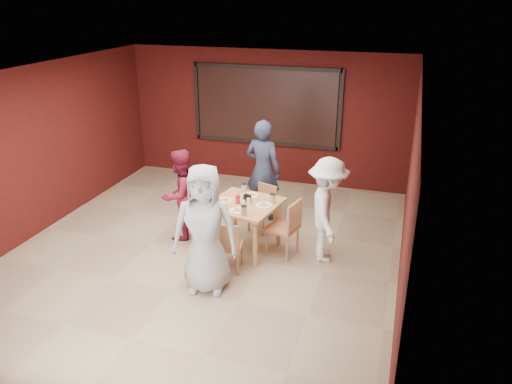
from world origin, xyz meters
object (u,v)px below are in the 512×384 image
(chair_left, at_px, (200,218))
(diner_front, at_px, (205,229))
(dining_table, at_px, (244,209))
(chair_right, at_px, (287,225))
(diner_left, at_px, (180,195))
(diner_back, at_px, (263,170))
(diner_right, at_px, (327,210))
(chair_back, at_px, (264,205))
(chair_front, at_px, (228,244))

(chair_left, height_order, diner_front, diner_front)
(dining_table, distance_m, chair_right, 0.72)
(chair_right, height_order, diner_front, diner_front)
(diner_front, distance_m, diner_left, 1.67)
(diner_back, relative_size, diner_right, 1.12)
(diner_right, bearing_deg, chair_left, 78.32)
(diner_front, bearing_deg, dining_table, 72.63)
(chair_back, relative_size, diner_back, 0.44)
(chair_left, bearing_deg, chair_back, 43.32)
(chair_left, height_order, diner_left, diner_left)
(chair_right, bearing_deg, chair_front, -133.72)
(dining_table, relative_size, chair_left, 1.50)
(diner_front, xyz_separation_m, diner_right, (1.44, 1.32, -0.09))
(diner_front, relative_size, diner_left, 1.19)
(chair_front, relative_size, chair_left, 1.03)
(chair_back, distance_m, diner_right, 1.44)
(diner_right, bearing_deg, diner_left, 75.48)
(diner_back, xyz_separation_m, diner_right, (1.36, -1.19, -0.10))
(dining_table, bearing_deg, diner_back, 93.05)
(dining_table, bearing_deg, chair_left, -179.43)
(chair_right, relative_size, diner_front, 0.51)
(chair_front, bearing_deg, diner_front, -105.42)
(chair_left, distance_m, diner_right, 2.09)
(chair_right, bearing_deg, dining_table, 179.31)
(diner_front, relative_size, diner_back, 1.00)
(chair_right, height_order, diner_back, diner_back)
(chair_right, bearing_deg, chair_back, 127.33)
(chair_front, distance_m, chair_back, 1.54)
(dining_table, xyz_separation_m, chair_front, (-0.00, -0.74, -0.24))
(diner_front, bearing_deg, diner_right, 31.61)
(diner_back, relative_size, diner_left, 1.19)
(diner_back, bearing_deg, chair_back, 119.08)
(diner_front, distance_m, diner_right, 1.95)
(chair_left, distance_m, diner_back, 1.52)
(dining_table, relative_size, chair_front, 1.45)
(chair_right, relative_size, diner_right, 0.57)
(chair_front, relative_size, diner_right, 0.50)
(chair_front, xyz_separation_m, diner_right, (1.30, 0.83, 0.36))
(dining_table, distance_m, chair_back, 0.83)
(chair_left, distance_m, chair_right, 1.46)
(chair_right, height_order, diner_left, diner_left)
(dining_table, bearing_deg, chair_right, -0.69)
(diner_right, bearing_deg, dining_table, 79.47)
(diner_front, bearing_deg, chair_right, 44.66)
(chair_front, distance_m, diner_right, 1.58)
(dining_table, distance_m, diner_back, 1.29)
(chair_back, distance_m, chair_left, 1.16)
(dining_table, bearing_deg, diner_right, 3.69)
(diner_left, relative_size, diner_right, 0.94)
(chair_left, distance_m, diner_left, 0.51)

